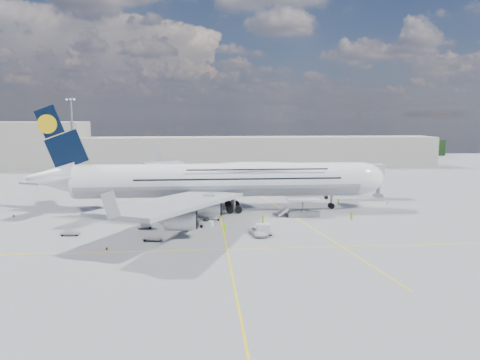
{
  "coord_description": "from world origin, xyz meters",
  "views": [
    {
      "loc": [
        -3.89,
        -90.58,
        20.88
      ],
      "look_at": [
        4.36,
        8.0,
        6.98
      ],
      "focal_mm": 35.0,
      "sensor_mm": 36.0,
      "label": 1
    }
  ],
  "objects": [
    {
      "name": "dolly_row_a",
      "position": [
        -12.16,
        -13.9,
        0.34
      ],
      "size": [
        3.28,
        2.22,
        0.44
      ],
      "rotation": [
        0.0,
        0.0,
        -0.22
      ],
      "color": "gray",
      "rests_on": "ground"
    },
    {
      "name": "terminal",
      "position": [
        0.0,
        95.0,
        6.0
      ],
      "size": [
        180.0,
        16.0,
        12.0
      ],
      "primitive_type": "cube",
      "color": "#B2AD9E",
      "rests_on": "ground"
    },
    {
      "name": "ground",
      "position": [
        0.0,
        0.0,
        0.0
      ],
      "size": [
        300.0,
        300.0,
        0.0
      ],
      "primitive_type": "plane",
      "color": "gray",
      "rests_on": "ground"
    },
    {
      "name": "dolly_back",
      "position": [
        -26.72,
        -9.15,
        0.35
      ],
      "size": [
        3.2,
        1.88,
        0.45
      ],
      "rotation": [
        0.0,
        0.0,
        -0.08
      ],
      "color": "gray",
      "rests_on": "ground"
    },
    {
      "name": "taxi_line_diag",
      "position": [
        14.0,
        10.0,
        0.01
      ],
      "size": [
        14.16,
        99.06,
        0.01
      ],
      "primitive_type": "cube",
      "rotation": [
        0.0,
        0.0,
        0.14
      ],
      "color": "yellow",
      "rests_on": "ground"
    },
    {
      "name": "catering_truck_outer",
      "position": [
        -10.83,
        35.13,
        1.81
      ],
      "size": [
        6.8,
        3.3,
        3.9
      ],
      "rotation": [
        0.0,
        0.0,
        0.16
      ],
      "color": "gray",
      "rests_on": "ground"
    },
    {
      "name": "cone_wing_right_outer",
      "position": [
        -18.71,
        -18.54,
        0.26
      ],
      "size": [
        0.43,
        0.43,
        0.54
      ],
      "color": "#DD480B",
      "rests_on": "ground"
    },
    {
      "name": "crew_loader",
      "position": [
        25.43,
        -3.02,
        0.95
      ],
      "size": [
        1.15,
        1.08,
        1.89
      ],
      "primitive_type": "imported",
      "rotation": [
        0.0,
        0.0,
        -0.52
      ],
      "color": "#C7F71A",
      "rests_on": "ground"
    },
    {
      "name": "crew_nose",
      "position": [
        27.64,
        13.45,
        0.85
      ],
      "size": [
        0.74,
        0.68,
        1.69
      ],
      "primitive_type": "imported",
      "rotation": [
        0.0,
        0.0,
        0.6
      ],
      "color": "#B1F119",
      "rests_on": "ground"
    },
    {
      "name": "baggage_tug",
      "position": [
        -3.07,
        -5.19,
        0.71
      ],
      "size": [
        2.81,
        2.02,
        1.6
      ],
      "rotation": [
        0.0,
        0.0,
        -0.37
      ],
      "color": "white",
      "rests_on": "ground"
    },
    {
      "name": "catering_truck_inner",
      "position": [
        -3.68,
        26.38,
        2.05
      ],
      "size": [
        7.33,
        3.0,
        4.34
      ],
      "rotation": [
        0.0,
        0.0,
        -0.05
      ],
      "color": "gray",
      "rests_on": "ground"
    },
    {
      "name": "taxi_line_main",
      "position": [
        0.0,
        0.0,
        0.01
      ],
      "size": [
        0.25,
        220.0,
        0.01
      ],
      "primitive_type": "cube",
      "color": "yellow",
      "rests_on": "ground"
    },
    {
      "name": "hangar",
      "position": [
        -70.0,
        100.0,
        9.0
      ],
      "size": [
        40.0,
        22.0,
        18.0
      ],
      "primitive_type": "cube",
      "color": "#B2AD9E",
      "rests_on": "ground"
    },
    {
      "name": "crew_wing",
      "position": [
        -6.6,
        -8.62,
        0.92
      ],
      "size": [
        0.7,
        1.15,
        1.84
      ],
      "primitive_type": "imported",
      "rotation": [
        0.0,
        0.0,
        1.82
      ],
      "color": "#EAF71A",
      "rests_on": "ground"
    },
    {
      "name": "cone_wing_left_outer",
      "position": [
        -5.01,
        42.18,
        0.27
      ],
      "size": [
        0.44,
        0.44,
        0.56
      ],
      "color": "#DD480B",
      "rests_on": "ground"
    },
    {
      "name": "cone_tail",
      "position": [
        -42.56,
        7.24,
        0.3
      ],
      "size": [
        0.48,
        0.48,
        0.61
      ],
      "color": "#DD480B",
      "rests_on": "ground"
    },
    {
      "name": "taxi_line_cross",
      "position": [
        0.0,
        -20.0,
        0.01
      ],
      "size": [
        120.0,
        0.25,
        0.01
      ],
      "primitive_type": "cube",
      "color": "yellow",
      "rests_on": "ground"
    },
    {
      "name": "dolly_row_c",
      "position": [
        -14.42,
        -5.16,
        0.87
      ],
      "size": [
        2.86,
        2.12,
        1.62
      ],
      "rotation": [
        0.0,
        0.0,
        0.33
      ],
      "color": "gray",
      "rests_on": "ground"
    },
    {
      "name": "cone_nose",
      "position": [
        39.76,
        14.4,
        0.26
      ],
      "size": [
        0.43,
        0.43,
        0.55
      ],
      "color": "#DD480B",
      "rests_on": "ground"
    },
    {
      "name": "cargo_loader",
      "position": [
        16.82,
        2.89,
        1.25
      ],
      "size": [
        8.53,
        3.2,
        3.67
      ],
      "color": "silver",
      "rests_on": "ground"
    },
    {
      "name": "cone_wing_right_inner",
      "position": [
        -13.24,
        0.41,
        0.26
      ],
      "size": [
        0.42,
        0.42,
        0.54
      ],
      "color": "#DD480B",
      "rests_on": "ground"
    },
    {
      "name": "crew_tug",
      "position": [
        0.16,
        -10.4,
        0.97
      ],
      "size": [
        1.4,
        1.02,
        1.94
      ],
      "primitive_type": "imported",
      "rotation": [
        0.0,
        0.0,
        0.26
      ],
      "color": "#AAEC18",
      "rests_on": "ground"
    },
    {
      "name": "light_mast",
      "position": [
        -40.0,
        45.0,
        13.21
      ],
      "size": [
        3.0,
        0.7,
        25.5
      ],
      "color": "gray",
      "rests_on": "ground"
    },
    {
      "name": "jet_bridge",
      "position": [
        29.81,
        20.94,
        6.85
      ],
      "size": [
        18.8,
        12.1,
        8.5
      ],
      "color": "#B7B7BC",
      "rests_on": "ground"
    },
    {
      "name": "service_van",
      "position": [
        5.87,
        -12.02,
        0.71
      ],
      "size": [
        3.1,
        5.38,
        1.41
      ],
      "primitive_type": "imported",
      "rotation": [
        0.0,
        0.0,
        0.15
      ],
      "color": "silver",
      "rests_on": "ground"
    },
    {
      "name": "cone_wing_left_inner",
      "position": [
        -10.58,
        16.53,
        0.28
      ],
      "size": [
        0.46,
        0.46,
        0.58
      ],
      "color": "#DD480B",
      "rests_on": "ground"
    },
    {
      "name": "tree_line",
      "position": [
        40.0,
        140.0,
        4.0
      ],
      "size": [
        160.0,
        6.0,
        8.0
      ],
      "primitive_type": "cube",
      "color": "#193814",
      "rests_on": "ground"
    },
    {
      "name": "dolly_nose_near",
      "position": [
        -1.78,
        0.44,
        0.98
      ],
      "size": [
        3.17,
        2.2,
        1.83
      ],
      "rotation": [
        0.0,
        0.0,
        0.25
      ],
      "color": "gray",
      "rests_on": "ground"
    },
    {
      "name": "dolly_row_b",
      "position": [
        -12.08,
        1.9,
        0.88
      ],
      "size": [
        2.84,
        1.99,
        1.63
      ],
      "rotation": [
        0.0,
        0.0,
        0.26
      ],
      "color": "gray",
      "rests_on": "ground"
    },
    {
      "name": "dolly_nose_far",
      "position": [
        6.66,
        -11.9,
        1.1
      ],
      "size": [
        3.23,
        1.72,
        2.04
      ],
      "rotation": [
        0.0,
        0.0,
        0.0
      ],
      "color": "gray",
      "rests_on": "ground"
    },
    {
      "name": "airliner",
      "position": [
        0.26,
        10.0,
        6.87
      ],
      "size": [
        77.26,
        79.15,
        23.71
      ],
      "color": "white",
      "rests_on": "ground"
    },
    {
      "name": "crew_van",
      "position": [
        8.02,
        -2.33,
        0.75
      ],
      "size": [
        0.84,
        0.86,
        1.49
      ],
      "primitive_type": "imported",
      "rotation": [
        0.0,
        0.0,
        2.28
      ],
      "color": "#9AED19",
      "rests_on": "ground"
    }
  ]
}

